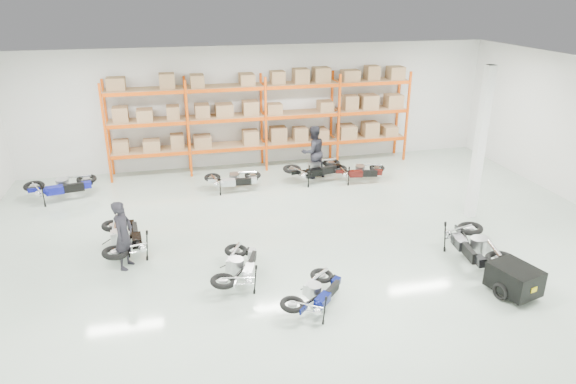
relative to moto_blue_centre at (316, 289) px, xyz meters
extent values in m
plane|color=#A9BCAC|center=(0.69, 3.03, -0.48)|extent=(18.00, 18.00, 0.00)
plane|color=white|center=(0.69, 3.03, 4.02)|extent=(18.00, 18.00, 0.00)
plane|color=silver|center=(0.69, 10.03, 1.77)|extent=(18.00, 0.00, 18.00)
plane|color=silver|center=(0.69, -3.97, 1.77)|extent=(18.00, 0.00, 18.00)
cube|color=#D94B0B|center=(-4.91, 9.03, 1.27)|extent=(0.08, 0.08, 3.50)
cube|color=#D94B0B|center=(-4.91, 9.93, 1.27)|extent=(0.08, 0.08, 3.50)
cube|color=#D94B0B|center=(-2.11, 9.03, 1.27)|extent=(0.08, 0.08, 3.50)
cube|color=#D94B0B|center=(-2.11, 9.93, 1.27)|extent=(0.08, 0.08, 3.50)
cube|color=#D94B0B|center=(0.69, 9.03, 1.27)|extent=(0.08, 0.08, 3.50)
cube|color=#D94B0B|center=(0.69, 9.93, 1.27)|extent=(0.08, 0.08, 3.50)
cube|color=#D94B0B|center=(3.49, 9.03, 1.27)|extent=(0.08, 0.08, 3.50)
cube|color=#D94B0B|center=(3.49, 9.93, 1.27)|extent=(0.08, 0.08, 3.50)
cube|color=#D94B0B|center=(6.29, 9.03, 1.27)|extent=(0.08, 0.08, 3.50)
cube|color=#D94B0B|center=(6.29, 9.93, 1.27)|extent=(0.08, 0.08, 3.50)
cube|color=#D94B0B|center=(-3.51, 9.03, 0.42)|extent=(2.70, 0.08, 0.12)
cube|color=#D94B0B|center=(-3.51, 9.93, 0.42)|extent=(2.70, 0.08, 0.12)
cube|color=#96744D|center=(-3.51, 9.48, 0.49)|extent=(2.68, 0.88, 0.02)
cube|color=#96744D|center=(-3.51, 9.48, 0.72)|extent=(2.40, 0.70, 0.44)
cube|color=#D94B0B|center=(-0.71, 9.03, 0.42)|extent=(2.70, 0.08, 0.12)
cube|color=#D94B0B|center=(-0.71, 9.93, 0.42)|extent=(2.70, 0.08, 0.12)
cube|color=#96744D|center=(-0.71, 9.48, 0.49)|extent=(2.68, 0.88, 0.02)
cube|color=#96744D|center=(-0.71, 9.48, 0.72)|extent=(2.40, 0.70, 0.44)
cube|color=#D94B0B|center=(2.09, 9.03, 0.42)|extent=(2.70, 0.08, 0.12)
cube|color=#D94B0B|center=(2.09, 9.93, 0.42)|extent=(2.70, 0.08, 0.12)
cube|color=#96744D|center=(2.09, 9.48, 0.49)|extent=(2.68, 0.88, 0.02)
cube|color=#96744D|center=(2.09, 9.48, 0.72)|extent=(2.40, 0.70, 0.44)
cube|color=#D94B0B|center=(4.89, 9.03, 0.42)|extent=(2.70, 0.08, 0.12)
cube|color=#D94B0B|center=(4.89, 9.93, 0.42)|extent=(2.70, 0.08, 0.12)
cube|color=#96744D|center=(4.89, 9.48, 0.49)|extent=(2.68, 0.88, 0.02)
cube|color=#96744D|center=(4.89, 9.48, 0.72)|extent=(2.40, 0.70, 0.44)
cube|color=#D94B0B|center=(-3.51, 9.03, 1.52)|extent=(2.70, 0.08, 0.12)
cube|color=#D94B0B|center=(-3.51, 9.93, 1.52)|extent=(2.70, 0.08, 0.12)
cube|color=#96744D|center=(-3.51, 9.48, 1.59)|extent=(2.68, 0.88, 0.02)
cube|color=#96744D|center=(-3.51, 9.48, 1.82)|extent=(2.40, 0.70, 0.44)
cube|color=#D94B0B|center=(-0.71, 9.03, 1.52)|extent=(2.70, 0.08, 0.12)
cube|color=#D94B0B|center=(-0.71, 9.93, 1.52)|extent=(2.70, 0.08, 0.12)
cube|color=#96744D|center=(-0.71, 9.48, 1.59)|extent=(2.68, 0.88, 0.02)
cube|color=#96744D|center=(-0.71, 9.48, 1.82)|extent=(2.40, 0.70, 0.44)
cube|color=#D94B0B|center=(2.09, 9.03, 1.52)|extent=(2.70, 0.08, 0.12)
cube|color=#D94B0B|center=(2.09, 9.93, 1.52)|extent=(2.70, 0.08, 0.12)
cube|color=#96744D|center=(2.09, 9.48, 1.59)|extent=(2.68, 0.88, 0.02)
cube|color=#96744D|center=(2.09, 9.48, 1.82)|extent=(2.40, 0.70, 0.44)
cube|color=#D94B0B|center=(4.89, 9.03, 1.52)|extent=(2.70, 0.08, 0.12)
cube|color=#D94B0B|center=(4.89, 9.93, 1.52)|extent=(2.70, 0.08, 0.12)
cube|color=#96744D|center=(4.89, 9.48, 1.59)|extent=(2.68, 0.88, 0.02)
cube|color=#96744D|center=(4.89, 9.48, 1.82)|extent=(2.40, 0.70, 0.44)
cube|color=#D94B0B|center=(-3.51, 9.03, 2.62)|extent=(2.70, 0.08, 0.12)
cube|color=#D94B0B|center=(-3.51, 9.93, 2.62)|extent=(2.70, 0.08, 0.12)
cube|color=#96744D|center=(-3.51, 9.48, 2.69)|extent=(2.68, 0.88, 0.02)
cube|color=#96744D|center=(-3.51, 9.48, 2.92)|extent=(2.40, 0.70, 0.44)
cube|color=#D94B0B|center=(-0.71, 9.03, 2.62)|extent=(2.70, 0.08, 0.12)
cube|color=#D94B0B|center=(-0.71, 9.93, 2.62)|extent=(2.70, 0.08, 0.12)
cube|color=#96744D|center=(-0.71, 9.48, 2.69)|extent=(2.68, 0.88, 0.02)
cube|color=#96744D|center=(-0.71, 9.48, 2.92)|extent=(2.40, 0.70, 0.44)
cube|color=#D94B0B|center=(2.09, 9.03, 2.62)|extent=(2.70, 0.08, 0.12)
cube|color=#D94B0B|center=(2.09, 9.93, 2.62)|extent=(2.70, 0.08, 0.12)
cube|color=#96744D|center=(2.09, 9.48, 2.69)|extent=(2.68, 0.88, 0.02)
cube|color=#96744D|center=(2.09, 9.48, 2.92)|extent=(2.40, 0.70, 0.44)
cube|color=#D94B0B|center=(4.89, 9.03, 2.62)|extent=(2.70, 0.08, 0.12)
cube|color=#D94B0B|center=(4.89, 9.93, 2.62)|extent=(2.70, 0.08, 0.12)
cube|color=#96744D|center=(4.89, 9.48, 2.69)|extent=(2.68, 0.88, 0.02)
cube|color=#96744D|center=(4.89, 9.48, 2.92)|extent=(2.40, 0.70, 0.44)
cube|color=white|center=(5.89, 3.53, 1.77)|extent=(0.25, 0.25, 4.50)
cube|color=black|center=(4.44, -0.55, -0.06)|extent=(1.03, 1.18, 0.58)
cube|color=yellow|center=(4.44, -1.06, -0.06)|extent=(0.17, 0.06, 0.12)
torus|color=black|center=(4.04, -0.55, -0.27)|extent=(0.09, 0.40, 0.40)
torus|color=black|center=(4.85, -0.55, -0.27)|extent=(0.09, 0.40, 0.40)
cylinder|color=black|center=(4.44, 0.14, 0.00)|extent=(0.29, 0.94, 0.04)
imported|color=black|center=(-4.06, 2.76, 0.39)|extent=(0.63, 0.75, 1.75)
imported|color=black|center=(2.19, 7.93, 0.47)|extent=(1.08, 0.94, 1.91)
camera|label=1|loc=(-2.73, -9.00, 5.99)|focal=32.00mm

